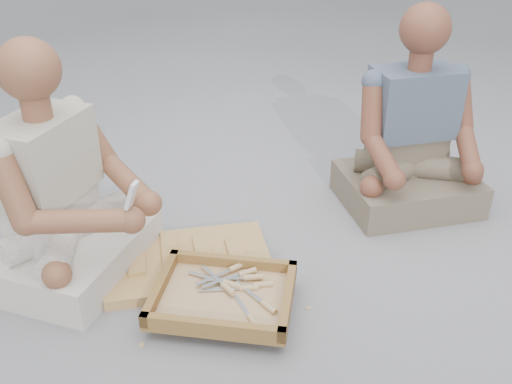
% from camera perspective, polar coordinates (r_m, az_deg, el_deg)
% --- Properties ---
extents(ground, '(60.00, 60.00, 0.00)m').
position_cam_1_polar(ground, '(2.24, 0.74, -9.33)').
color(ground, gray).
rests_on(ground, ground).
extents(carved_panel, '(0.77, 0.64, 0.04)m').
position_cam_1_polar(carved_panel, '(2.34, -6.74, -6.96)').
color(carved_panel, '#956339').
rests_on(carved_panel, ground).
extents(tool_tray, '(0.50, 0.41, 0.06)m').
position_cam_1_polar(tool_tray, '(2.09, -3.28, -10.36)').
color(tool_tray, brown).
rests_on(tool_tray, carved_panel).
extents(chisel_0, '(0.22, 0.07, 0.02)m').
position_cam_1_polar(chisel_0, '(2.12, -1.32, -9.59)').
color(chisel_0, silver).
rests_on(chisel_0, tool_tray).
extents(chisel_1, '(0.17, 0.16, 0.02)m').
position_cam_1_polar(chisel_1, '(2.11, -3.13, -9.36)').
color(chisel_1, silver).
rests_on(chisel_1, tool_tray).
extents(chisel_2, '(0.16, 0.17, 0.02)m').
position_cam_1_polar(chisel_2, '(2.20, -2.37, -7.67)').
color(chisel_2, silver).
rests_on(chisel_2, tool_tray).
extents(chisel_3, '(0.18, 0.15, 0.02)m').
position_cam_1_polar(chisel_3, '(2.17, -1.39, -8.18)').
color(chisel_3, silver).
rests_on(chisel_3, tool_tray).
extents(chisel_4, '(0.22, 0.08, 0.02)m').
position_cam_1_polar(chisel_4, '(2.15, -0.88, -8.54)').
color(chisel_4, silver).
rests_on(chisel_4, tool_tray).
extents(chisel_5, '(0.22, 0.07, 0.02)m').
position_cam_1_polar(chisel_5, '(2.14, -2.94, -9.05)').
color(chisel_5, silver).
rests_on(chisel_5, tool_tray).
extents(chisel_6, '(0.21, 0.09, 0.02)m').
position_cam_1_polar(chisel_6, '(2.13, 0.11, -9.29)').
color(chisel_6, silver).
rests_on(chisel_6, tool_tray).
extents(chisel_7, '(0.18, 0.16, 0.02)m').
position_cam_1_polar(chisel_7, '(2.04, 0.89, -11.15)').
color(chisel_7, silver).
rests_on(chisel_7, tool_tray).
extents(chisel_8, '(0.14, 0.19, 0.02)m').
position_cam_1_polar(chisel_8, '(1.99, -0.49, -12.58)').
color(chisel_8, silver).
rests_on(chisel_8, tool_tray).
extents(wood_chip_0, '(0.02, 0.02, 0.00)m').
position_cam_1_polar(wood_chip_0, '(2.04, -11.35, -14.76)').
color(wood_chip_0, tan).
rests_on(wood_chip_0, ground).
extents(wood_chip_1, '(0.02, 0.02, 0.00)m').
position_cam_1_polar(wood_chip_1, '(2.29, -9.44, -8.77)').
color(wood_chip_1, tan).
rests_on(wood_chip_1, ground).
extents(wood_chip_2, '(0.02, 0.02, 0.00)m').
position_cam_1_polar(wood_chip_2, '(2.29, -10.67, -8.93)').
color(wood_chip_2, tan).
rests_on(wood_chip_2, ground).
extents(wood_chip_3, '(0.02, 0.02, 0.00)m').
position_cam_1_polar(wood_chip_3, '(2.16, -1.27, -11.13)').
color(wood_chip_3, tan).
rests_on(wood_chip_3, ground).
extents(wood_chip_4, '(0.02, 0.02, 0.00)m').
position_cam_1_polar(wood_chip_4, '(2.44, -8.22, -5.98)').
color(wood_chip_4, tan).
rests_on(wood_chip_4, ground).
extents(wood_chip_5, '(0.02, 0.02, 0.00)m').
position_cam_1_polar(wood_chip_5, '(2.08, 1.84, -12.85)').
color(wood_chip_5, tan).
rests_on(wood_chip_5, ground).
extents(wood_chip_6, '(0.02, 0.02, 0.00)m').
position_cam_1_polar(wood_chip_6, '(2.47, -5.15, -5.35)').
color(wood_chip_6, tan).
rests_on(wood_chip_6, ground).
extents(wood_chip_7, '(0.02, 0.02, 0.00)m').
position_cam_1_polar(wood_chip_7, '(2.15, 5.28, -11.46)').
color(wood_chip_7, tan).
rests_on(wood_chip_7, ground).
extents(wood_chip_8, '(0.02, 0.02, 0.00)m').
position_cam_1_polar(wood_chip_8, '(2.21, -8.49, -10.38)').
color(wood_chip_8, tan).
rests_on(wood_chip_8, ground).
extents(craftsman, '(0.67, 0.67, 0.93)m').
position_cam_1_polar(craftsman, '(2.27, -18.76, -0.90)').
color(craftsman, silver).
rests_on(craftsman, ground).
extents(companion, '(0.74, 0.68, 0.94)m').
position_cam_1_polar(companion, '(2.74, 15.32, 4.75)').
color(companion, '#706051').
rests_on(companion, ground).
extents(mobile_phone, '(0.05, 0.05, 0.10)m').
position_cam_1_polar(mobile_phone, '(1.99, -12.35, -0.31)').
color(mobile_phone, white).
rests_on(mobile_phone, craftsman).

